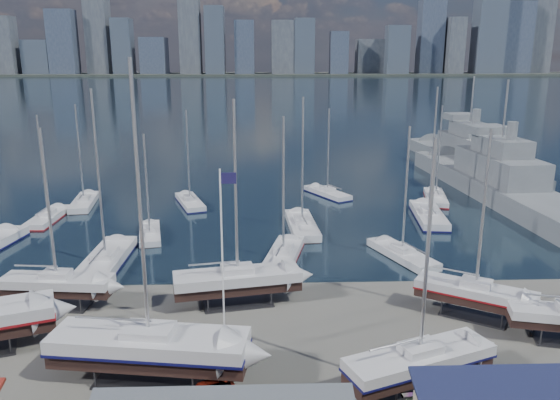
{
  "coord_description": "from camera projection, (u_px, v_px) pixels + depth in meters",
  "views": [
    {
      "loc": [
        1.94,
        -45.38,
        19.66
      ],
      "look_at": [
        3.77,
        8.0,
        5.61
      ],
      "focal_mm": 35.0,
      "sensor_mm": 36.0,
      "label": 1
    }
  ],
  "objects": [
    {
      "name": "far_shore",
      "position": [
        259.0,
        74.0,
        589.76
      ],
      "size": [
        1400.0,
        80.0,
        2.2
      ],
      "primitive_type": "cube",
      "color": "#2D332D",
      "rests_on": "ground"
    },
    {
      "name": "sailboat_cradle_6",
      "position": [
        475.0,
        293.0,
        42.01
      ],
      "size": [
        8.96,
        6.98,
        14.67
      ],
      "rotation": [
        0.0,
        0.0,
        -0.57
      ],
      "color": "#2D2D33",
      "rests_on": "ground"
    },
    {
      "name": "naval_ship_west",
      "position": [
        467.0,
        159.0,
        98.95
      ],
      "size": [
        9.9,
        43.87,
        17.91
      ],
      "rotation": [
        0.0,
        0.0,
        1.64
      ],
      "color": "slate",
      "rests_on": "water"
    },
    {
      "name": "sailboat_moored_7",
      "position": [
        302.0,
        227.0,
        64.02
      ],
      "size": [
        3.62,
        10.83,
        16.11
      ],
      "rotation": [
        0.0,
        0.0,
        1.63
      ],
      "color": "black",
      "rests_on": "water"
    },
    {
      "name": "sailboat_moored_4",
      "position": [
        150.0,
        234.0,
        61.37
      ],
      "size": [
        3.82,
        8.36,
        12.19
      ],
      "rotation": [
        0.0,
        0.0,
        1.77
      ],
      "color": "black",
      "rests_on": "water"
    },
    {
      "name": "flagpole",
      "position": [
        223.0,
        246.0,
        36.59
      ],
      "size": [
        1.11,
        0.12,
        12.66
      ],
      "color": "white",
      "rests_on": "ground"
    },
    {
      "name": "sailboat_moored_2",
      "position": [
        84.0,
        203.0,
        74.26
      ],
      "size": [
        3.83,
        9.74,
        14.32
      ],
      "rotation": [
        0.0,
        0.0,
        1.7
      ],
      "color": "black",
      "rests_on": "water"
    },
    {
      "name": "sailboat_moored_5",
      "position": [
        190.0,
        203.0,
        74.47
      ],
      "size": [
        5.31,
        9.38,
        13.53
      ],
      "rotation": [
        0.0,
        0.0,
        1.9
      ],
      "color": "black",
      "rests_on": "water"
    },
    {
      "name": "sailboat_moored_10",
      "position": [
        428.0,
        217.0,
        68.0
      ],
      "size": [
        4.47,
        11.67,
        17.02
      ],
      "rotation": [
        0.0,
        0.0,
        1.46
      ],
      "color": "black",
      "rests_on": "water"
    },
    {
      "name": "sailboat_moored_1",
      "position": [
        48.0,
        218.0,
        67.45
      ],
      "size": [
        2.77,
        9.18,
        13.64
      ],
      "rotation": [
        0.0,
        0.0,
        1.55
      ],
      "color": "black",
      "rests_on": "water"
    },
    {
      "name": "sailboat_moored_6",
      "position": [
        283.0,
        257.0,
        54.41
      ],
      "size": [
        4.93,
        10.38,
        14.96
      ],
      "rotation": [
        0.0,
        0.0,
        1.35
      ],
      "color": "black",
      "rests_on": "water"
    },
    {
      "name": "sailboat_moored_11",
      "position": [
        436.0,
        199.0,
        76.74
      ],
      "size": [
        4.45,
        9.65,
        13.92
      ],
      "rotation": [
        0.0,
        0.0,
        1.37
      ],
      "color": "black",
      "rests_on": "water"
    },
    {
      "name": "ground",
      "position": [
        236.0,
        340.0,
        39.13
      ],
      "size": [
        1400.0,
        1400.0,
        0.0
      ],
      "primitive_type": "plane",
      "color": "#605E59",
      "rests_on": "ground"
    },
    {
      "name": "sailboat_moored_8",
      "position": [
        327.0,
        194.0,
        79.45
      ],
      "size": [
        6.46,
        8.97,
        13.26
      ],
      "rotation": [
        0.0,
        0.0,
        2.08
      ],
      "color": "black",
      "rests_on": "water"
    },
    {
      "name": "sailboat_cradle_3",
      "position": [
        149.0,
        347.0,
        33.73
      ],
      "size": [
        12.71,
        5.21,
        19.65
      ],
      "rotation": [
        0.0,
        0.0,
        -0.15
      ],
      "color": "#2D2D33",
      "rests_on": "ground"
    },
    {
      "name": "sailboat_cradle_5",
      "position": [
        420.0,
        362.0,
        32.53
      ],
      "size": [
        9.83,
        6.01,
        15.44
      ],
      "rotation": [
        0.0,
        0.0,
        0.38
      ],
      "color": "#2D2D33",
      "rests_on": "ground"
    },
    {
      "name": "water",
      "position": [
        258.0,
        90.0,
        338.79
      ],
      "size": [
        1400.0,
        600.0,
        0.4
      ],
      "primitive_type": "cube",
      "color": "#1A2D3D",
      "rests_on": "ground"
    },
    {
      "name": "sailboat_cradle_2",
      "position": [
        57.0,
        284.0,
        43.75
      ],
      "size": [
        9.04,
        3.37,
        14.54
      ],
      "rotation": [
        0.0,
        0.0,
        -0.1
      ],
      "color": "#2D2D33",
      "rests_on": "ground"
    },
    {
      "name": "skyline",
      "position": [
        251.0,
        38.0,
        573.81
      ],
      "size": [
        639.14,
        43.8,
        107.69
      ],
      "color": "#475166",
      "rests_on": "far_shore"
    },
    {
      "name": "naval_ship_east",
      "position": [
        497.0,
        185.0,
        78.68
      ],
      "size": [
        10.83,
        48.61,
        18.34
      ],
      "rotation": [
        0.0,
        0.0,
        1.64
      ],
      "color": "slate",
      "rests_on": "water"
    },
    {
      "name": "sailboat_moored_3",
      "position": [
        106.0,
        263.0,
        52.87
      ],
      "size": [
        3.57,
        11.92,
        17.72
      ],
      "rotation": [
        0.0,
        0.0,
        1.55
      ],
      "color": "black",
      "rests_on": "water"
    },
    {
      "name": "sailboat_moored_9",
      "position": [
        402.0,
        255.0,
        54.82
      ],
      "size": [
        5.75,
        9.53,
        13.93
      ],
      "rotation": [
        0.0,
        0.0,
        1.94
      ],
      "color": "black",
      "rests_on": "water"
    },
    {
      "name": "sailboat_cradle_4",
      "position": [
        238.0,
        280.0,
        44.24
      ],
      "size": [
        10.58,
        4.78,
        16.64
      ],
      "rotation": [
        0.0,
        0.0,
        0.19
      ],
      "color": "#2D2D33",
      "rests_on": "ground"
    }
  ]
}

